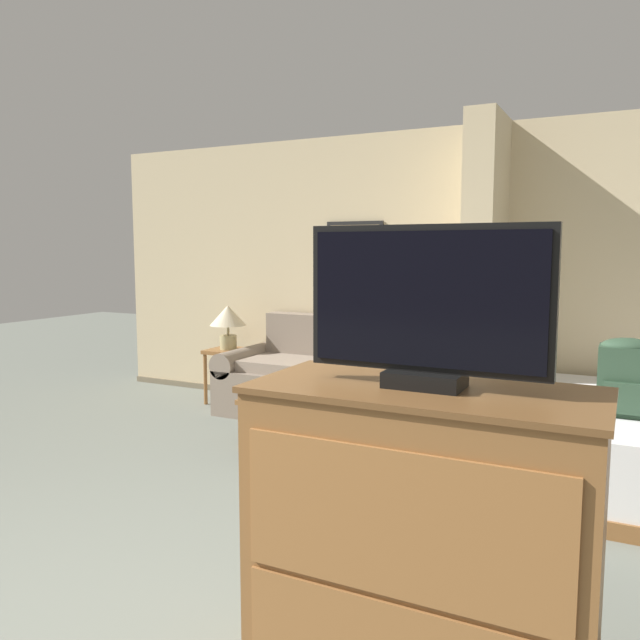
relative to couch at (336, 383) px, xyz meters
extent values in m
cube|color=#CCB78E|center=(0.65, 0.48, 0.98)|extent=(6.82, 0.12, 2.60)
cube|color=#70644E|center=(0.65, 0.40, -0.29)|extent=(6.82, 0.02, 0.06)
cube|color=black|center=(0.00, 0.40, 1.23)|extent=(0.57, 0.02, 0.49)
cube|color=#9E845B|center=(0.00, 0.38, 1.23)|extent=(0.50, 0.01, 0.42)
cube|color=#CCB78E|center=(1.29, 0.07, 0.98)|extent=(0.24, 0.69, 2.60)
cube|color=gray|center=(0.00, -0.04, -0.11)|extent=(1.71, 0.84, 0.42)
cube|color=gray|center=(0.00, 0.28, 0.34)|extent=(1.71, 0.20, 0.49)
cube|color=gray|center=(-0.96, -0.04, -0.11)|extent=(0.22, 0.84, 0.42)
cylinder|color=gray|center=(-0.96, -0.04, 0.15)|extent=(0.24, 0.84, 0.24)
cube|color=gray|center=(0.96, -0.04, -0.11)|extent=(0.22, 0.84, 0.42)
cylinder|color=gray|center=(0.96, -0.04, 0.15)|extent=(0.24, 0.84, 0.24)
cube|color=gray|center=(-0.43, -0.09, 0.15)|extent=(0.83, 0.60, 0.10)
cube|color=gray|center=(0.43, -0.09, 0.15)|extent=(0.83, 0.60, 0.10)
cube|color=brown|center=(0.00, -0.92, 0.04)|extent=(0.66, 0.47, 0.04)
cylinder|color=brown|center=(-0.29, -1.12, -0.15)|extent=(0.04, 0.04, 0.34)
cylinder|color=brown|center=(0.29, -1.12, -0.15)|extent=(0.04, 0.04, 0.34)
cylinder|color=brown|center=(-0.29, -0.73, -0.15)|extent=(0.04, 0.04, 0.34)
cylinder|color=brown|center=(0.29, -0.73, -0.15)|extent=(0.04, 0.04, 0.34)
cube|color=brown|center=(-1.21, 0.04, 0.20)|extent=(0.39, 0.39, 0.04)
cylinder|color=brown|center=(-1.38, -0.13, -0.07)|extent=(0.04, 0.04, 0.51)
cylinder|color=brown|center=(-1.05, -0.13, -0.07)|extent=(0.04, 0.04, 0.51)
cylinder|color=brown|center=(-1.38, 0.20, -0.07)|extent=(0.04, 0.04, 0.51)
cylinder|color=brown|center=(-1.05, 0.20, -0.07)|extent=(0.04, 0.04, 0.51)
cylinder|color=tan|center=(-1.21, 0.04, 0.29)|extent=(0.17, 0.17, 0.14)
cylinder|color=tan|center=(-1.21, 0.04, 0.41)|extent=(0.02, 0.02, 0.10)
cone|color=beige|center=(-1.21, 0.04, 0.56)|extent=(0.36, 0.36, 0.20)
cube|color=brown|center=(1.80, -3.20, 0.22)|extent=(1.06, 0.50, 1.08)
cube|color=brown|center=(1.80, -3.20, 0.77)|extent=(1.09, 0.53, 0.02)
cube|color=#946133|center=(1.80, -3.46, 0.43)|extent=(0.96, 0.01, 0.43)
cube|color=black|center=(1.80, -3.20, 0.80)|extent=(0.24, 0.16, 0.05)
cube|color=black|center=(1.80, -3.20, 1.06)|extent=(0.76, 0.04, 0.45)
cube|color=black|center=(1.80, -3.22, 1.06)|extent=(0.72, 0.01, 0.41)
cube|color=brown|center=(2.41, -0.60, -0.27)|extent=(1.82, 1.91, 0.10)
cube|color=white|center=(2.41, -0.60, -0.01)|extent=(1.78, 1.87, 0.42)
cube|color=white|center=(2.41, 0.12, 0.15)|extent=(1.66, 0.36, 0.10)
cube|color=#2D4733|center=(2.36, -0.87, 0.41)|extent=(0.32, 0.21, 0.43)
cube|color=#2D4733|center=(2.36, -0.99, 0.32)|extent=(0.24, 0.03, 0.19)
ellipsoid|color=#2D4733|center=(2.36, -0.87, 0.62)|extent=(0.31, 0.20, 0.10)
camera|label=1|loc=(2.36, -5.06, 1.21)|focal=35.00mm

